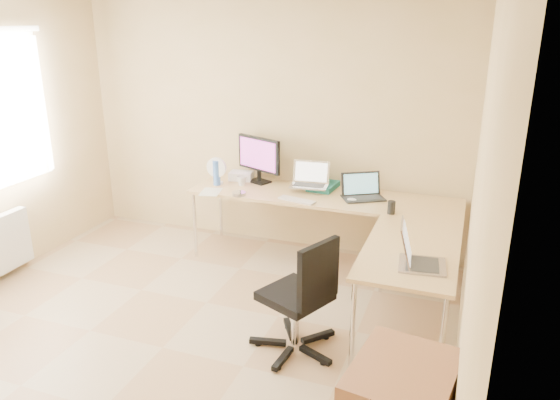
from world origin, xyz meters
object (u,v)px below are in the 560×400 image
(laptop_black, at_px, (364,187))
(water_bottle, at_px, (217,173))
(mug, at_px, (242,181))
(laptop_return, at_px, (424,250))
(laptop_center, at_px, (309,175))
(office_chair, at_px, (295,289))
(desk_fan, at_px, (218,172))
(desk_return, at_px, (408,291))
(desk_main, at_px, (322,230))
(monitor, at_px, (259,160))
(keyboard, at_px, (297,200))

(laptop_black, bearing_deg, water_bottle, 151.88)
(mug, xyz_separation_m, water_bottle, (-0.25, -0.07, 0.08))
(water_bottle, height_order, laptop_return, water_bottle)
(laptop_center, bearing_deg, water_bottle, -178.64)
(laptop_return, xyz_separation_m, office_chair, (-0.86, -0.22, -0.36))
(laptop_center, height_order, water_bottle, laptop_center)
(laptop_center, xyz_separation_m, desk_fan, (-0.97, -0.07, -0.04))
(desk_return, bearing_deg, desk_fan, 154.93)
(desk_main, height_order, desk_return, same)
(desk_main, relative_size, laptop_center, 7.23)
(laptop_black, xyz_separation_m, laptop_return, (0.69, -1.31, 0.00))
(desk_fan, bearing_deg, desk_return, -28.52)
(laptop_center, distance_m, mug, 0.73)
(water_bottle, bearing_deg, office_chair, -47.18)
(office_chair, bearing_deg, water_bottle, 156.84)
(desk_return, relative_size, office_chair, 1.38)
(desk_main, xyz_separation_m, desk_fan, (-1.13, -0.02, 0.50))
(monitor, distance_m, desk_fan, 0.44)
(desk_return, distance_m, laptop_center, 1.64)
(desk_return, bearing_deg, laptop_center, 137.03)
(monitor, height_order, mug, monitor)
(desk_main, bearing_deg, desk_return, -45.73)
(desk_return, xyz_separation_m, laptop_black, (-0.58, 1.02, 0.49))
(keyboard, bearing_deg, monitor, 155.44)
(desk_return, xyz_separation_m, laptop_return, (0.11, -0.29, 0.49))
(water_bottle, bearing_deg, desk_return, -24.22)
(desk_main, bearing_deg, laptop_center, 160.32)
(mug, bearing_deg, laptop_center, 3.31)
(laptop_black, relative_size, laptop_return, 1.02)
(desk_fan, height_order, office_chair, desk_fan)
(laptop_black, distance_m, office_chair, 1.58)
(laptop_black, xyz_separation_m, office_chair, (-0.17, -1.53, -0.35))
(keyboard, xyz_separation_m, desk_fan, (-0.94, 0.24, 0.12))
(desk_main, height_order, desk_fan, desk_fan)
(desk_fan, bearing_deg, laptop_return, -33.33)
(desk_return, bearing_deg, monitor, 145.53)
(desk_main, height_order, office_chair, office_chair)
(monitor, distance_m, mug, 0.29)
(laptop_black, height_order, office_chair, laptop_black)
(office_chair, bearing_deg, desk_main, 122.35)
(monitor, relative_size, keyboard, 1.55)
(water_bottle, relative_size, desk_fan, 0.99)
(monitor, xyz_separation_m, laptop_return, (1.83, -1.47, -0.12))
(desk_return, bearing_deg, keyboard, 147.34)
(desk_main, distance_m, laptop_center, 0.57)
(laptop_center, distance_m, keyboard, 0.36)
(monitor, xyz_separation_m, office_chair, (0.97, -1.69, -0.47))
(laptop_center, distance_m, laptop_return, 1.83)
(office_chair, bearing_deg, laptop_black, 107.53)
(desk_main, distance_m, office_chair, 1.53)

